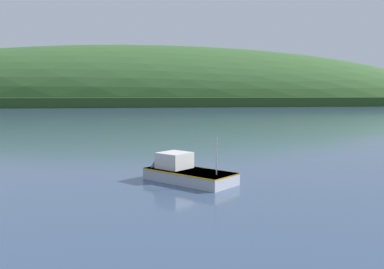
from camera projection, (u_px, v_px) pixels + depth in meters
name	position (u px, v px, depth m)	size (l,w,h in m)	color
far_shoreline_hill	(145.00, 104.00, 198.67)	(403.38, 113.99, 55.89)	#27431B
fishing_boat_moored	(181.00, 174.00, 24.70)	(5.79, 5.80, 3.69)	#ADB2BC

